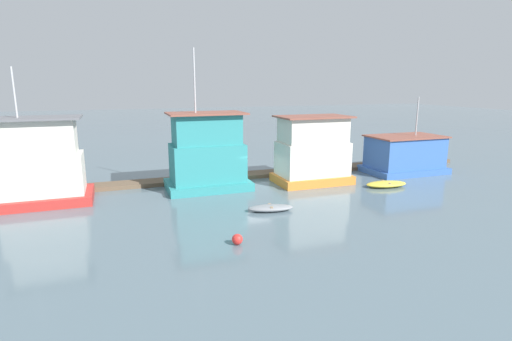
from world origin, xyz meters
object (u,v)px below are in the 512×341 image
Objects in this scene: mooring_post_far_right at (381,161)px; dinghy_yellow at (386,184)px; buoy_red at (237,239)px; houseboat_blue at (404,155)px; houseboat_red at (42,166)px; mooring_post_near_right at (287,166)px; houseboat_teal at (207,155)px; houseboat_orange at (312,152)px; mooring_post_near_left at (10,187)px; dinghy_grey at (271,208)px.

dinghy_yellow is at bearing -123.42° from mooring_post_far_right.
houseboat_blue is at bearing 29.65° from buoy_red.
houseboat_red reaches higher than dinghy_yellow.
houseboat_red is 4.44× the size of mooring_post_near_right.
houseboat_blue is 2.01× the size of dinghy_yellow.
houseboat_blue reaches higher than dinghy_yellow.
houseboat_teal is 1.75× the size of houseboat_orange.
houseboat_teal is 7.23m from mooring_post_near_right.
mooring_post_near_right is at bearing 114.95° from houseboat_orange.
mooring_post_near_left reaches higher than buoy_red.
mooring_post_near_right is 3.65× the size of buoy_red.
houseboat_orange is at bearing -6.39° from mooring_post_near_left.
houseboat_orange is at bearing -164.03° from mooring_post_far_right.
houseboat_red is 2.96× the size of dinghy_grey.
dinghy_grey is 9.17m from mooring_post_near_right.
buoy_red is (-7.95, -12.12, -0.70)m from mooring_post_near_right.
buoy_red is at bearing -95.55° from houseboat_teal.
houseboat_orange is 3.97× the size of mooring_post_far_right.
houseboat_teal is 13.42m from dinghy_yellow.
mooring_post_near_left is (-30.13, 1.73, -0.63)m from houseboat_blue.
buoy_red is at bearing -123.27° from mooring_post_near_right.
houseboat_red reaches higher than buoy_red.
houseboat_blue is 2.17m from mooring_post_far_right.
houseboat_red is 17.70m from mooring_post_near_right.
houseboat_red reaches higher than houseboat_orange.
houseboat_orange reaches higher than mooring_post_far_right.
houseboat_blue is 3.44× the size of mooring_post_near_right.
buoy_red is (11.87, -12.12, -0.65)m from mooring_post_near_left.
mooring_post_near_left is 16.98m from buoy_red.
mooring_post_near_left reaches higher than dinghy_yellow.
dinghy_grey is (-14.87, -6.18, -1.34)m from houseboat_blue.
houseboat_red is 14.76m from dinghy_grey.
houseboat_teal is (10.68, -0.07, 0.08)m from houseboat_red.
dinghy_grey is at bearing -26.76° from houseboat_red.
houseboat_blue is at bearing 38.82° from dinghy_yellow.
houseboat_teal is 8.06m from houseboat_orange.
houseboat_orange is 1.72× the size of dinghy_yellow.
buoy_red is at bearing -48.19° from houseboat_red.
houseboat_orange is at bearing -176.20° from houseboat_blue.
houseboat_red is 1.51× the size of houseboat_orange.
mooring_post_near_left is (-12.91, 1.42, -1.59)m from houseboat_teal.
mooring_post_far_right is at bearing 15.97° from houseboat_orange.
houseboat_blue reaches higher than buoy_red.
houseboat_orange is 2.96m from mooring_post_near_right.
mooring_post_near_left is 3.47× the size of buoy_red.
mooring_post_far_right is (13.85, 7.92, 0.51)m from dinghy_grey.
houseboat_red is 4.68× the size of mooring_post_near_left.
houseboat_orange is at bearing 146.01° from dinghy_yellow.
houseboat_teal is at bearing 162.31° from dinghy_yellow.
mooring_post_far_right is at bearing 29.76° from dinghy_grey.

